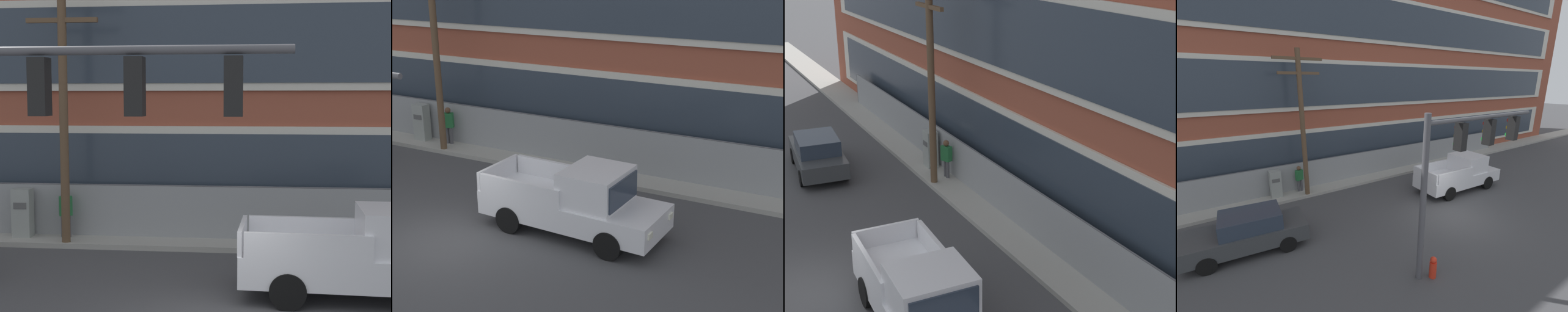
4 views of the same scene
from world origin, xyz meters
TOP-DOWN VIEW (x-y plane):
  - ground_plane at (0.00, 0.00)m, footprint 160.00×160.00m
  - sidewalk_building_side at (0.00, 6.76)m, footprint 80.00×1.74m
  - chain_link_fence at (-2.17, 7.07)m, footprint 31.28×0.06m
  - pickup_truck_white at (3.07, 2.15)m, footprint 5.51×2.26m
  - utility_pole_near_corner at (-5.15, 6.11)m, footprint 2.53×0.26m
  - electrical_cabinet at (-6.73, 6.68)m, footprint 0.58×0.45m
  - pedestrian_near_cabinet at (-5.36, 6.75)m, footprint 0.46×0.38m

SIDE VIEW (x-z plane):
  - ground_plane at x=0.00m, z-range 0.00..0.00m
  - sidewalk_building_side at x=0.00m, z-range 0.00..0.16m
  - electrical_cabinet at x=-6.73m, z-range 0.00..1.69m
  - chain_link_fence at x=-2.17m, z-range 0.02..1.83m
  - pickup_truck_white at x=3.07m, z-range -0.07..2.01m
  - pedestrian_near_cabinet at x=-5.36m, z-range 0.13..1.82m
  - utility_pole_near_corner at x=-5.15m, z-range 0.46..8.46m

